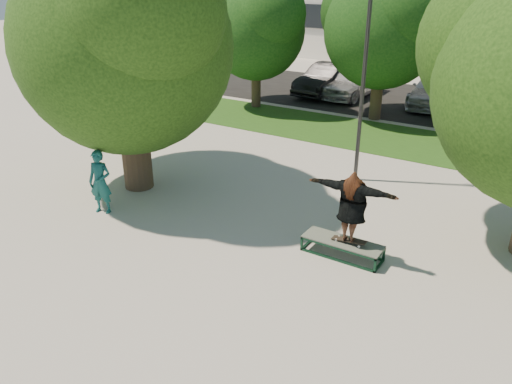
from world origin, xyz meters
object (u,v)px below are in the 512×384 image
Objects in this scene: grind_box at (342,248)px; car_silver_a at (352,81)px; bystander at (100,182)px; car_grey at (478,95)px; lamppost at (364,77)px; car_dark at (327,79)px; car_silver_b at (436,90)px; tree_left at (124,31)px.

grind_box is 0.39× the size of car_silver_a.
bystander is 17.29m from car_grey.
car_silver_a is (0.26, 16.09, -0.07)m from bystander.
lamppost is 7.82m from bystander.
bystander is at bearing -83.40° from car_dark.
bystander reaches higher than grind_box.
car_silver_b is (-1.99, 15.33, 0.53)m from grind_box.
car_silver_a is at bearing 86.82° from tree_left.
car_silver_a is at bearing -177.09° from car_silver_b.
tree_left is 3.95× the size of grind_box.
tree_left is at bearing 87.67° from bystander.
car_silver_a is (-6.00, 14.74, 0.60)m from grind_box.
tree_left is 1.16× the size of lamppost.
tree_left reaches higher than bystander.
lamppost reaches higher than car_grey.
car_grey reaches higher than car_silver_a.
car_grey is (7.35, 0.09, 0.05)m from car_dark.
lamppost is 1.30× the size of car_dark.
car_dark is 5.41m from car_silver_b.
bystander is at bearing -74.08° from tree_left.
grind_box is at bearing -93.85° from car_grey.
tree_left is at bearing -119.32° from car_grey.
lamppost is 5.51m from grind_box.
car_silver_b is at bearing 72.05° from tree_left.
grind_box is at bearing -71.18° from lamppost.
grind_box is at bearing -66.05° from car_silver_a.
tree_left is 14.72m from car_silver_a.
car_silver_b is (4.01, 0.60, -0.06)m from car_silver_a.
grind_box is 0.36× the size of car_silver_b.
car_silver_b is at bearing 57.36° from bystander.
tree_left is at bearing -85.02° from car_dark.
car_grey is at bearing 50.50° from bystander.
car_silver_a is 4.06m from car_silver_b.
lamppost is 1.23× the size of car_silver_b.
car_silver_b is (4.28, 16.69, -0.14)m from bystander.
car_dark reaches higher than car_silver_b.
tree_left is at bearing -113.47° from car_silver_b.
car_silver_b is at bearing 92.54° from lamppost.
lamppost reaches higher than car_silver_a.
tree_left reaches higher than grind_box.
grind_box is (1.50, -4.40, -2.96)m from lamppost.
bystander is 0.34× the size of car_silver_b.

